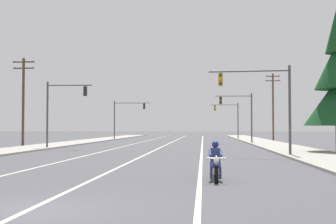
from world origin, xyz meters
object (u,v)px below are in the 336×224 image
(traffic_signal_near_left, at_px, (60,105))
(traffic_signal_mid_left, at_px, (125,114))
(motorcycle_with_rider, at_px, (216,165))
(utility_pole_left_near, at_px, (23,98))
(utility_pole_right_far, at_px, (273,105))
(traffic_signal_mid_right, at_px, (241,110))
(traffic_signal_far_right, at_px, (230,115))
(traffic_signal_near_right, at_px, (265,96))

(traffic_signal_near_left, height_order, traffic_signal_mid_left, same)
(motorcycle_with_rider, relative_size, utility_pole_left_near, 0.24)
(motorcycle_with_rider, distance_m, utility_pole_right_far, 49.43)
(motorcycle_with_rider, distance_m, traffic_signal_mid_right, 39.22)
(motorcycle_with_rider, height_order, traffic_signal_mid_left, traffic_signal_mid_left)
(traffic_signal_near_left, relative_size, utility_pole_right_far, 0.64)
(traffic_signal_mid_left, height_order, traffic_signal_far_right, same)
(motorcycle_with_rider, relative_size, utility_pole_right_far, 0.23)
(traffic_signal_mid_right, bearing_deg, traffic_signal_near_left, -139.21)
(traffic_signal_mid_right, xyz_separation_m, utility_pole_left_near, (-23.15, -11.12, 0.86))
(traffic_signal_far_right, distance_m, utility_pole_right_far, 13.47)
(traffic_signal_near_right, bearing_deg, traffic_signal_far_right, 89.55)
(traffic_signal_near_left, bearing_deg, utility_pole_right_far, 46.95)
(traffic_signal_far_right, relative_size, utility_pole_left_near, 0.68)
(traffic_signal_mid_right, relative_size, traffic_signal_far_right, 1.00)
(traffic_signal_near_right, distance_m, traffic_signal_near_left, 19.71)
(traffic_signal_mid_right, bearing_deg, motorcycle_with_rider, -96.21)
(traffic_signal_mid_left, relative_size, traffic_signal_far_right, 1.00)
(utility_pole_right_far, bearing_deg, traffic_signal_near_right, -99.63)
(traffic_signal_far_right, bearing_deg, traffic_signal_mid_left, -157.19)
(traffic_signal_near_left, height_order, utility_pole_left_near, utility_pole_left_near)
(traffic_signal_mid_left, bearing_deg, traffic_signal_mid_right, -40.26)
(motorcycle_with_rider, bearing_deg, traffic_signal_near_left, 120.19)
(traffic_signal_near_right, relative_size, utility_pole_left_near, 0.68)
(traffic_signal_far_right, bearing_deg, traffic_signal_near_right, -90.45)
(traffic_signal_far_right, height_order, utility_pole_left_near, utility_pole_left_near)
(traffic_signal_mid_left, xyz_separation_m, utility_pole_left_near, (-6.00, -25.65, 0.79))
(traffic_signal_mid_right, bearing_deg, traffic_signal_near_right, -90.98)
(traffic_signal_near_right, bearing_deg, traffic_signal_near_left, 152.18)
(traffic_signal_near_right, bearing_deg, traffic_signal_mid_right, 89.02)
(traffic_signal_near_right, distance_m, traffic_signal_mid_left, 42.56)
(utility_pole_left_near, bearing_deg, traffic_signal_near_right, -30.68)
(traffic_signal_near_right, bearing_deg, utility_pole_left_near, 149.32)
(traffic_signal_near_right, height_order, utility_pole_left_near, utility_pole_left_near)
(traffic_signal_near_right, xyz_separation_m, utility_pole_left_near, (-22.73, 13.49, 0.80))
(motorcycle_with_rider, xyz_separation_m, traffic_signal_near_right, (3.80, 14.23, 3.55))
(motorcycle_with_rider, xyz_separation_m, traffic_signal_near_left, (-13.63, 23.43, 3.47))
(utility_pole_left_near, bearing_deg, utility_pole_right_far, 35.80)
(traffic_signal_near_right, xyz_separation_m, traffic_signal_mid_left, (-16.73, 39.14, 0.01))
(motorcycle_with_rider, relative_size, traffic_signal_mid_right, 0.35)
(traffic_signal_mid_right, relative_size, traffic_signal_mid_left, 1.00)
(traffic_signal_near_right, xyz_separation_m, traffic_signal_near_left, (-17.43, 9.20, -0.08))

